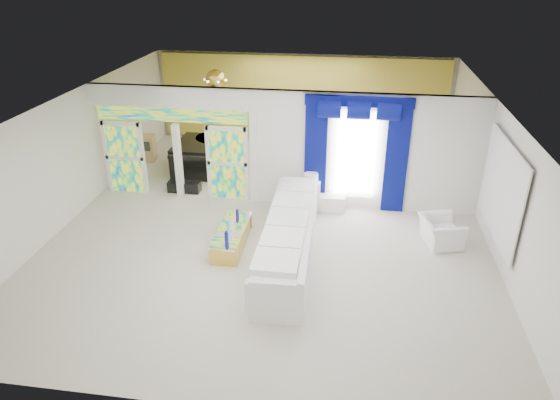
% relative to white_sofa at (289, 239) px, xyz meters
% --- Properties ---
extents(floor, '(12.00, 12.00, 0.00)m').
position_rel_white_sofa_xyz_m(floor, '(-0.58, 1.74, -0.44)').
color(floor, '#B7AF9E').
rests_on(floor, ground).
extents(dividing_wall, '(5.70, 0.18, 3.00)m').
position_rel_white_sofa_xyz_m(dividing_wall, '(1.57, 2.74, 1.06)').
color(dividing_wall, white).
rests_on(dividing_wall, ground).
extents(dividing_header, '(4.30, 0.18, 0.55)m').
position_rel_white_sofa_xyz_m(dividing_header, '(-3.43, 2.74, 2.29)').
color(dividing_header, white).
rests_on(dividing_header, dividing_wall).
extents(stained_panel_left, '(0.95, 0.04, 2.00)m').
position_rel_white_sofa_xyz_m(stained_panel_left, '(-4.86, 2.74, 0.56)').
color(stained_panel_left, '#994C3F').
rests_on(stained_panel_left, ground).
extents(stained_panel_right, '(0.95, 0.04, 2.00)m').
position_rel_white_sofa_xyz_m(stained_panel_right, '(-2.01, 2.74, 0.56)').
color(stained_panel_right, '#994C3F').
rests_on(stained_panel_right, ground).
extents(stained_transom, '(4.00, 0.05, 0.35)m').
position_rel_white_sofa_xyz_m(stained_transom, '(-3.43, 2.74, 1.81)').
color(stained_transom, '#994C3F').
rests_on(stained_transom, dividing_header).
extents(window_pane, '(1.00, 0.02, 2.30)m').
position_rel_white_sofa_xyz_m(window_pane, '(1.32, 2.64, 1.01)').
color(window_pane, white).
rests_on(window_pane, dividing_wall).
extents(blue_drape_left, '(0.55, 0.10, 2.80)m').
position_rel_white_sofa_xyz_m(blue_drape_left, '(0.32, 2.61, 0.96)').
color(blue_drape_left, '#030445').
rests_on(blue_drape_left, ground).
extents(blue_drape_right, '(0.55, 0.10, 2.80)m').
position_rel_white_sofa_xyz_m(blue_drape_right, '(2.32, 2.61, 0.96)').
color(blue_drape_right, '#030445').
rests_on(blue_drape_right, ground).
extents(blue_pelmet, '(2.60, 0.12, 0.25)m').
position_rel_white_sofa_xyz_m(blue_pelmet, '(1.32, 2.61, 2.38)').
color(blue_pelmet, '#030445').
rests_on(blue_pelmet, dividing_wall).
extents(wall_mirror, '(0.04, 2.70, 1.90)m').
position_rel_white_sofa_xyz_m(wall_mirror, '(4.36, 0.74, 1.11)').
color(wall_mirror, white).
rests_on(wall_mirror, ground).
extents(gold_curtains, '(9.70, 0.12, 2.90)m').
position_rel_white_sofa_xyz_m(gold_curtains, '(-0.58, 7.64, 1.06)').
color(gold_curtains, gold).
rests_on(gold_curtains, ground).
extents(white_sofa, '(1.12, 4.61, 0.87)m').
position_rel_white_sofa_xyz_m(white_sofa, '(0.00, 0.00, 0.00)').
color(white_sofa, white).
rests_on(white_sofa, ground).
extents(coffee_table, '(0.65, 1.80, 0.40)m').
position_rel_white_sofa_xyz_m(coffee_table, '(-1.35, 0.30, -0.24)').
color(coffee_table, gold).
rests_on(coffee_table, ground).
extents(console_table, '(1.20, 0.42, 0.40)m').
position_rel_white_sofa_xyz_m(console_table, '(0.54, 2.41, -0.24)').
color(console_table, white).
rests_on(console_table, ground).
extents(table_lamp, '(0.36, 0.36, 0.58)m').
position_rel_white_sofa_xyz_m(table_lamp, '(0.24, 2.41, 0.25)').
color(table_lamp, silver).
rests_on(table_lamp, console_table).
extents(armchair, '(1.04, 1.13, 0.62)m').
position_rel_white_sofa_xyz_m(armchair, '(3.32, 1.07, -0.13)').
color(armchair, white).
rests_on(armchair, ground).
extents(grand_piano, '(1.35, 1.77, 0.89)m').
position_rel_white_sofa_xyz_m(grand_piano, '(-3.33, 4.55, 0.01)').
color(grand_piano, black).
rests_on(grand_piano, ground).
extents(piano_bench, '(0.89, 0.35, 0.30)m').
position_rel_white_sofa_xyz_m(piano_bench, '(-3.33, 2.95, -0.29)').
color(piano_bench, black).
rests_on(piano_bench, ground).
extents(tv_console, '(0.61, 0.57, 0.81)m').
position_rel_white_sofa_xyz_m(tv_console, '(-5.27, 5.10, -0.03)').
color(tv_console, '#A48F52').
rests_on(tv_console, ground).
extents(chandelier, '(0.60, 0.60, 0.60)m').
position_rel_white_sofa_xyz_m(chandelier, '(-2.88, 5.14, 2.21)').
color(chandelier, gold).
rests_on(chandelier, ceiling).
extents(decanters, '(0.23, 1.22, 0.20)m').
position_rel_white_sofa_xyz_m(decanters, '(-1.35, 0.28, 0.04)').
color(decanters, white).
rests_on(decanters, coffee_table).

